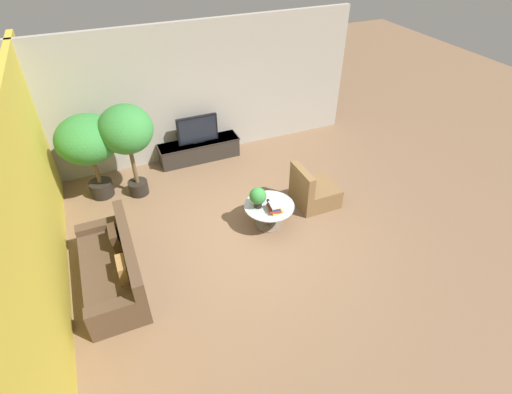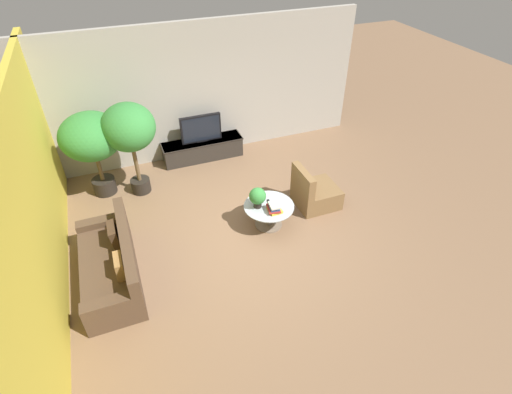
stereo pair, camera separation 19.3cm
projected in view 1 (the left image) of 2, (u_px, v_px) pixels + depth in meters
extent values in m
plane|color=brown|center=(256.00, 235.00, 7.32)|extent=(24.00, 24.00, 0.00)
cube|color=#A39E93|center=(198.00, 92.00, 8.79)|extent=(7.40, 0.12, 3.00)
cube|color=gold|center=(34.00, 209.00, 5.53)|extent=(0.12, 7.40, 3.00)
cube|color=#2D2823|center=(199.00, 150.00, 9.27)|extent=(1.82, 0.48, 0.46)
cube|color=#2D2823|center=(199.00, 142.00, 9.14)|extent=(1.86, 0.50, 0.02)
cube|color=black|center=(197.00, 129.00, 8.94)|extent=(0.92, 0.08, 0.63)
cube|color=black|center=(198.00, 130.00, 8.91)|extent=(0.85, 0.00, 0.56)
cube|color=black|center=(199.00, 141.00, 9.12)|extent=(0.28, 0.13, 0.02)
cylinder|color=#756656|center=(269.00, 224.00, 7.55)|extent=(0.51, 0.51, 0.02)
cylinder|color=#756656|center=(269.00, 215.00, 7.42)|extent=(0.10, 0.10, 0.44)
cylinder|color=#A8B2B7|center=(269.00, 206.00, 7.28)|extent=(0.92, 0.92, 0.02)
cube|color=#4C3828|center=(112.00, 273.00, 6.30)|extent=(0.84, 2.03, 0.42)
cube|color=#4C3828|center=(129.00, 248.00, 6.15)|extent=(0.16, 2.03, 0.42)
cube|color=#4C3828|center=(104.00, 234.00, 6.93)|extent=(0.84, 0.20, 0.54)
cube|color=#4C3828|center=(119.00, 316.00, 5.59)|extent=(0.84, 0.20, 0.54)
cube|color=#422D1E|center=(115.00, 238.00, 6.38)|extent=(0.16, 0.39, 0.36)
cube|color=olive|center=(122.00, 270.00, 5.87)|extent=(0.13, 0.36, 0.32)
cube|color=brown|center=(315.00, 194.00, 7.97)|extent=(0.80, 0.76, 0.40)
cube|color=brown|center=(302.00, 180.00, 7.60)|extent=(0.14, 0.76, 0.46)
cylinder|color=black|center=(102.00, 188.00, 8.19)|extent=(0.46, 0.46, 0.32)
cylinder|color=brown|center=(97.00, 171.00, 7.93)|extent=(0.08, 0.08, 0.54)
ellipsoid|color=#337F38|center=(87.00, 139.00, 7.49)|extent=(1.18, 1.18, 0.91)
cylinder|color=black|center=(139.00, 187.00, 8.25)|extent=(0.39, 0.39, 0.28)
cylinder|color=brown|center=(134.00, 167.00, 7.94)|extent=(0.08, 0.08, 0.74)
ellipsoid|color=#337F38|center=(126.00, 129.00, 7.44)|extent=(1.02, 1.02, 0.93)
cylinder|color=black|center=(258.00, 204.00, 7.21)|extent=(0.15, 0.15, 0.11)
sphere|color=#337F38|center=(258.00, 196.00, 7.10)|extent=(0.31, 0.31, 0.31)
cube|color=gold|center=(275.00, 209.00, 7.15)|extent=(0.23, 0.26, 0.04)
cube|color=#A32823|center=(274.00, 208.00, 7.13)|extent=(0.26, 0.32, 0.02)
cube|color=#2D4C84|center=(275.00, 207.00, 7.11)|extent=(0.20, 0.26, 0.02)
cube|color=#232326|center=(274.00, 206.00, 7.10)|extent=(0.15, 0.20, 0.03)
cube|color=beige|center=(275.00, 205.00, 7.06)|extent=(0.19, 0.24, 0.04)
cube|color=black|center=(269.00, 202.00, 7.34)|extent=(0.07, 0.16, 0.02)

